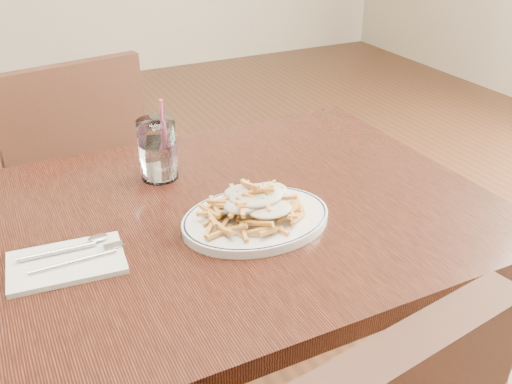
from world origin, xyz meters
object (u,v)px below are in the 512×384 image
table (199,248)px  water_glass (158,153)px  fries_plate (256,219)px  chair_far (73,180)px  loaded_fries (256,201)px

table → water_glass: size_ratio=6.51×
fries_plate → chair_far: bearing=105.2°
table → chair_far: bearing=100.1°
fries_plate → water_glass: water_glass is taller
water_glass → table: bearing=-86.5°
table → fries_plate: 0.15m
chair_far → loaded_fries: chair_far is taller
fries_plate → table: bearing=139.0°
chair_far → water_glass: (0.12, -0.56, 0.30)m
chair_far → fries_plate: chair_far is taller
chair_far → fries_plate: 0.90m
table → fries_plate: bearing=-41.0°
table → loaded_fries: 0.18m
loaded_fries → fries_plate: bearing=0.0°
fries_plate → water_glass: size_ratio=1.69×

